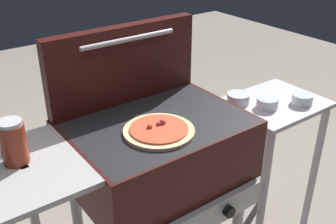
{
  "coord_description": "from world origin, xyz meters",
  "views": [
    {
      "loc": [
        -0.72,
        -1.04,
        1.59
      ],
      "look_at": [
        0.05,
        0.0,
        0.92
      ],
      "focal_mm": 42.83,
      "sensor_mm": 36.0,
      "label": 1
    }
  ],
  "objects": [
    {
      "name": "grill",
      "position": [
        -0.01,
        -0.0,
        0.76
      ],
      "size": [
        0.96,
        0.53,
        0.9
      ],
      "color": "#38110F",
      "rests_on": "ground_plane"
    },
    {
      "name": "grill_lid_open",
      "position": [
        0.0,
        0.21,
        1.05
      ],
      "size": [
        0.63,
        0.08,
        0.3
      ],
      "color": "#38110F",
      "rests_on": "grill"
    },
    {
      "name": "pizza_pepperoni",
      "position": [
        -0.04,
        -0.07,
        0.91
      ],
      "size": [
        0.24,
        0.24,
        0.03
      ],
      "color": "beige",
      "rests_on": "grill"
    },
    {
      "name": "sauce_jar",
      "position": [
        -0.49,
        0.04,
        0.97
      ],
      "size": [
        0.08,
        0.08,
        0.14
      ],
      "color": "maroon",
      "rests_on": "grill"
    },
    {
      "name": "prep_table",
      "position": [
        0.66,
        0.0,
        0.56
      ],
      "size": [
        0.44,
        0.36,
        0.79
      ],
      "color": "#B2B2B7",
      "rests_on": "ground_plane"
    },
    {
      "name": "topping_bowl_near",
      "position": [
        0.58,
        -0.02,
        0.81
      ],
      "size": [
        0.1,
        0.1,
        0.04
      ],
      "color": "silver",
      "rests_on": "prep_table"
    },
    {
      "name": "topping_bowl_far",
      "position": [
        0.51,
        0.09,
        0.81
      ],
      "size": [
        0.1,
        0.1,
        0.04
      ],
      "color": "silver",
      "rests_on": "prep_table"
    },
    {
      "name": "topping_bowl_middle",
      "position": [
        0.74,
        -0.09,
        0.81
      ],
      "size": [
        0.09,
        0.09,
        0.04
      ],
      "color": "silver",
      "rests_on": "prep_table"
    }
  ]
}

